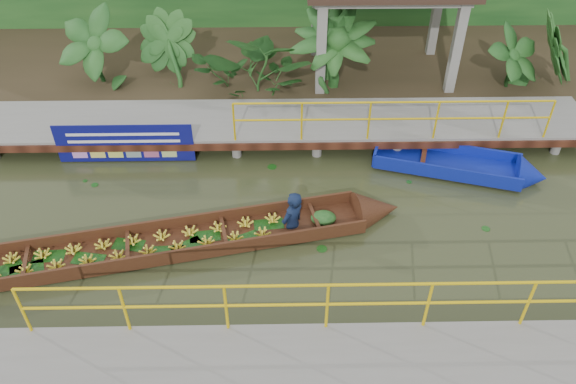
{
  "coord_description": "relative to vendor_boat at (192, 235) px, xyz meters",
  "views": [
    {
      "loc": [
        0.08,
        -8.77,
        8.16
      ],
      "look_at": [
        0.24,
        0.5,
        0.6
      ],
      "focal_mm": 35.0,
      "sensor_mm": 36.0,
      "label": 1
    }
  ],
  "objects": [
    {
      "name": "vendor_boat",
      "position": [
        0.0,
        0.0,
        0.0
      ],
      "size": [
        9.61,
        2.91,
        2.12
      ],
      "rotation": [
        0.0,
        0.0,
        0.21
      ],
      "color": "#391B0F",
      "rests_on": "ground"
    },
    {
      "name": "tropical_plants",
      "position": [
        2.98,
        5.73,
        1.29
      ],
      "size": [
        14.73,
        1.73,
        2.16
      ],
      "color": "#144117",
      "rests_on": "ground"
    },
    {
      "name": "blue_banner",
      "position": [
        -1.92,
        2.9,
        0.32
      ],
      "size": [
        3.31,
        0.04,
        1.03
      ],
      "color": "#0C0D61",
      "rests_on": "ground"
    },
    {
      "name": "moored_blue_boat",
      "position": [
        6.75,
        2.2,
        -0.07
      ],
      "size": [
        4.11,
        2.12,
        0.95
      ],
      "rotation": [
        0.0,
        0.0,
        -0.29
      ],
      "color": "#0D1B90",
      "rests_on": "ground"
    },
    {
      "name": "land_strip",
      "position": [
        1.74,
        7.93,
        -0.01
      ],
      "size": [
        30.0,
        8.0,
        0.45
      ],
      "primitive_type": "cube",
      "color": "#2E2517",
      "rests_on": "ground"
    },
    {
      "name": "far_dock",
      "position": [
        1.76,
        3.85,
        0.24
      ],
      "size": [
        16.0,
        2.06,
        1.66
      ],
      "color": "slate",
      "rests_on": "ground"
    },
    {
      "name": "ground",
      "position": [
        1.74,
        0.43,
        -0.24
      ],
      "size": [
        80.0,
        80.0,
        0.0
      ],
      "primitive_type": "plane",
      "color": "#2D3118",
      "rests_on": "ground"
    }
  ]
}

